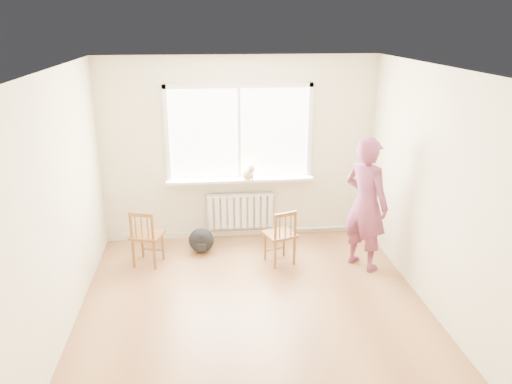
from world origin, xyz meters
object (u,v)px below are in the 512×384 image
object	(u,v)px
chair_left	(146,238)
chair_right	(281,237)
person	(366,204)
backpack	(201,240)
cat	(248,172)

from	to	relation	value
chair_left	chair_right	size ratio (longest dim) A/B	1.02
chair_left	person	xyz separation A→B (m)	(2.88, -0.34, 0.49)
person	chair_left	bearing A→B (deg)	47.83
chair_right	person	size ratio (longest dim) A/B	0.44
chair_right	backpack	bearing A→B (deg)	-43.02
cat	backpack	bearing A→B (deg)	-172.55
cat	backpack	world-z (taller)	cat
chair_left	chair_right	bearing A→B (deg)	-167.55
chair_left	backpack	world-z (taller)	chair_left
cat	backpack	distance (m)	1.18
person	chair_right	bearing A→B (deg)	44.77
person	cat	distance (m)	1.76
chair_left	cat	distance (m)	1.72
backpack	chair_left	bearing A→B (deg)	-156.36
person	backpack	world-z (taller)	person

